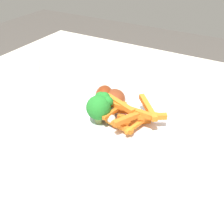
# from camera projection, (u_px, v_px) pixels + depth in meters

# --- Properties ---
(dining_table) EXTENTS (0.97, 0.88, 0.74)m
(dining_table) POSITION_uv_depth(u_px,v_px,m) (102.00, 140.00, 0.76)
(dining_table) COLOR silver
(dining_table) RESTS_ON ground_plane
(dinner_plate) EXTENTS (0.25, 0.25, 0.01)m
(dinner_plate) POSITION_uv_depth(u_px,v_px,m) (112.00, 121.00, 0.63)
(dinner_plate) COLOR silver
(dinner_plate) RESTS_ON dining_table
(broccoli_floret_front) EXTENTS (0.06, 0.06, 0.07)m
(broccoli_floret_front) POSITION_uv_depth(u_px,v_px,m) (100.00, 105.00, 0.60)
(broccoli_floret_front) COLOR #91A55C
(broccoli_floret_front) RESTS_ON dinner_plate
(carrot_fries_pile) EXTENTS (0.15, 0.13, 0.05)m
(carrot_fries_pile) POSITION_uv_depth(u_px,v_px,m) (133.00, 114.00, 0.59)
(carrot_fries_pile) COLOR orange
(carrot_fries_pile) RESTS_ON dinner_plate
(chicken_drumstick_near) EXTENTS (0.08, 0.12, 0.04)m
(chicken_drumstick_near) POSITION_uv_depth(u_px,v_px,m) (114.00, 101.00, 0.65)
(chicken_drumstick_near) COLOR #5A2110
(chicken_drumstick_near) RESTS_ON dinner_plate
(chicken_drumstick_far) EXTENTS (0.08, 0.12, 0.05)m
(chicken_drumstick_far) POSITION_uv_depth(u_px,v_px,m) (105.00, 97.00, 0.67)
(chicken_drumstick_far) COLOR #571B0A
(chicken_drumstick_far) RESTS_ON dinner_plate
(fork) EXTENTS (0.14, 0.15, 0.00)m
(fork) POSITION_uv_depth(u_px,v_px,m) (37.00, 70.00, 0.86)
(fork) COLOR silver
(fork) RESTS_ON dining_table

